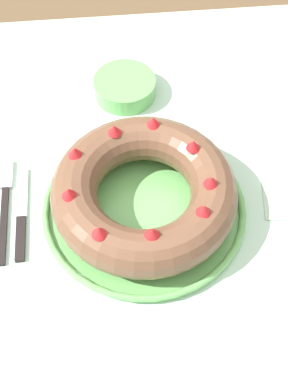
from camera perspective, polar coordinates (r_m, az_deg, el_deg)
ground_plane at (r=1.60m, az=0.71°, el=-16.76°), size 8.00×8.00×0.00m
dining_table at (r=1.02m, az=1.07°, el=-5.69°), size 1.12×1.14×0.73m
serving_dish at (r=0.94m, az=-0.00°, el=-1.70°), size 0.36×0.36×0.02m
bundt_cake at (r=0.90m, az=-0.00°, el=0.02°), size 0.32×0.32×0.10m
fork at (r=0.99m, az=-14.61°, el=-1.06°), size 0.02×0.22×0.01m
cake_knife at (r=0.96m, az=-12.95°, el=-2.83°), size 0.02×0.19×0.01m
side_bowl at (r=1.12m, az=-2.07°, el=11.12°), size 0.13×0.13×0.04m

